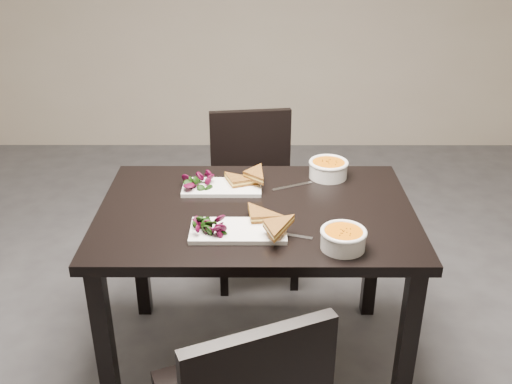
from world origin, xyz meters
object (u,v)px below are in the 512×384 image
(table, at_px, (256,231))
(plate_far, at_px, (222,187))
(soup_bowl_near, at_px, (343,238))
(plate_near, at_px, (238,231))
(soup_bowl_far, at_px, (328,168))
(chair_far, at_px, (253,185))

(table, distance_m, plate_far, 0.24)
(table, relative_size, soup_bowl_near, 7.67)
(soup_bowl_near, bearing_deg, plate_near, 164.37)
(plate_far, bearing_deg, soup_bowl_near, -46.29)
(table, relative_size, soup_bowl_far, 7.22)
(chair_far, relative_size, plate_far, 2.67)
(soup_bowl_near, distance_m, soup_bowl_far, 0.57)
(table, bearing_deg, soup_bowl_near, -44.00)
(table, xyz_separation_m, plate_near, (-0.06, -0.18, 0.11))
(plate_near, height_order, soup_bowl_far, soup_bowl_far)
(plate_near, distance_m, plate_far, 0.36)
(chair_far, bearing_deg, table, -96.29)
(chair_far, bearing_deg, soup_bowl_near, -80.97)
(soup_bowl_near, bearing_deg, soup_bowl_far, 88.76)
(plate_far, xyz_separation_m, soup_bowl_far, (0.44, 0.12, 0.03))
(soup_bowl_far, bearing_deg, plate_near, -128.04)
(plate_near, distance_m, soup_bowl_far, 0.60)
(table, height_order, plate_far, plate_far)
(table, height_order, soup_bowl_far, soup_bowl_far)
(table, height_order, plate_near, plate_near)
(soup_bowl_near, height_order, soup_bowl_far, soup_bowl_far)
(plate_near, relative_size, soup_bowl_near, 2.17)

